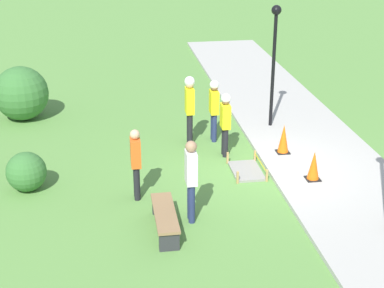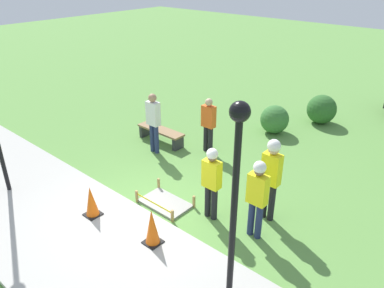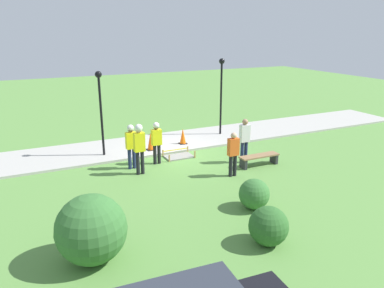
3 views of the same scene
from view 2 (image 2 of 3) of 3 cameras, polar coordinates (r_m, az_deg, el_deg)
The scene contains 14 objects.
ground_plane at distance 8.71m, azimuth -6.73°, elevation -10.53°, with size 60.00×60.00×0.00m, color #5B8E42.
sidewalk at distance 7.97m, azimuth -15.31°, elevation -15.05°, with size 28.00×3.14×0.10m.
wet_concrete_patch at distance 8.96m, azimuth -4.11°, elevation -8.96°, with size 1.22×0.77×0.31m.
traffic_cone_near_patch at distance 8.55m, azimuth -15.10°, elevation -8.43°, with size 0.34×0.34×0.73m.
traffic_cone_far_patch at distance 7.55m, azimuth -6.11°, elevation -12.46°, with size 0.34×0.34×0.79m.
park_bench at distance 11.78m, azimuth -4.78°, elevation 1.69°, with size 1.67×0.44×0.45m.
worker_supervisor at distance 7.56m, azimuth 9.93°, elevation -7.38°, with size 0.40×0.26×1.77m.
worker_assistant at distance 8.06m, azimuth 11.98°, elevation -4.20°, with size 0.40×0.28×1.94m.
worker_trainee at distance 8.01m, azimuth 3.01°, elevation -5.19°, with size 0.40×0.25×1.72m.
bystander_in_orange_shirt at distance 10.91m, azimuth 2.53°, elevation 3.32°, with size 0.40×0.22×1.68m.
bystander_in_gray_shirt at distance 10.89m, azimuth -5.90°, elevation 3.72°, with size 0.40×0.24×1.83m.
lamppost_near at distance 5.18m, azimuth 6.66°, elevation -5.95°, with size 0.28×0.28×3.53m.
shrub_rounded_near at distance 13.87m, azimuth 19.14°, elevation 5.03°, with size 1.01×1.01×1.01m.
shrub_rounded_mid at distance 12.65m, azimuth 12.46°, elevation 3.69°, with size 0.94×0.94×0.94m.
Camera 2 is at (5.31, -4.57, 5.19)m, focal length 35.00 mm.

